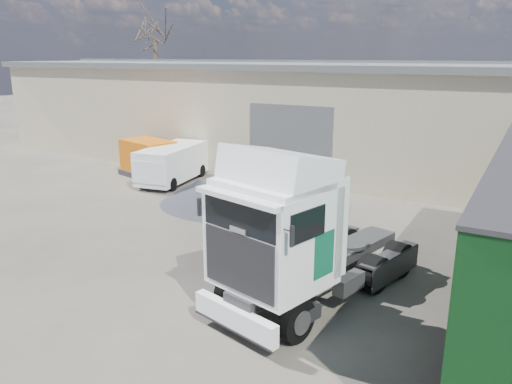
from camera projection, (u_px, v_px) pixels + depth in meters
The scene contains 7 objects.
ground at pixel (195, 277), 13.30m from camera, with size 120.00×120.00×0.00m, color black.
warehouse at pixel (273, 109), 28.86m from camera, with size 30.60×12.60×5.42m.
bare_tree at pixel (154, 23), 36.50m from camera, with size 4.00×4.00×9.60m.
tractor_unit at pixel (295, 241), 11.26m from camera, with size 3.58×6.16×3.93m.
panel_van at pixel (170, 164), 22.81m from camera, with size 2.30×4.32×1.68m.
orange_skip at pixel (148, 161), 24.14m from camera, with size 3.15×2.41×1.75m.
gravel_heap at pixel (213, 194), 19.47m from camera, with size 5.77×5.76×1.00m.
Camera 1 is at (7.43, -9.83, 5.72)m, focal length 35.00 mm.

